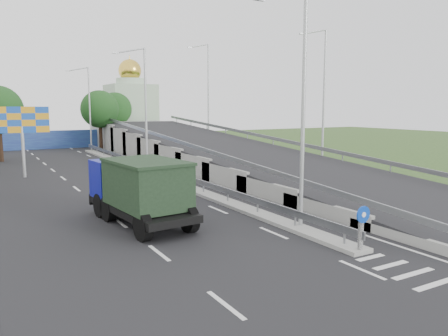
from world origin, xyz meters
TOP-DOWN VIEW (x-y plane):
  - ground at (0.00, 0.00)m, footprint 160.00×160.00m
  - road_surface at (-3.00, 20.00)m, footprint 26.00×90.00m
  - median at (0.00, 24.00)m, footprint 1.00×44.00m
  - overpass_ramp at (7.50, 24.00)m, footprint 10.00×50.00m
  - median_guardrail at (0.00, 24.00)m, footprint 0.09×44.00m
  - sign_bollard at (0.00, 2.17)m, footprint 0.64×0.23m
  - lamp_post_near at (0.11, 6.00)m, footprint 2.74×0.18m
  - lamp_post_mid at (0.11, 26.00)m, footprint 2.74×0.18m
  - lamp_post_far at (0.11, 46.00)m, footprint 2.74×0.18m
  - blue_wall at (-4.00, 52.00)m, footprint 30.00×0.50m
  - church at (10.00, 60.00)m, footprint 7.00×7.00m
  - billboard at (-9.00, 28.00)m, footprint 4.00×0.24m
  - tree_median_far at (2.00, 48.00)m, footprint 4.80×4.80m
  - tree_ramp_far at (6.00, 55.00)m, footprint 4.80×4.80m
  - dump_truck at (-5.67, 10.60)m, footprint 3.27×7.25m

SIDE VIEW (x-z plane):
  - ground at x=0.00m, z-range 0.00..0.00m
  - road_surface at x=-3.00m, z-range -0.02..0.02m
  - median at x=0.00m, z-range 0.00..0.20m
  - median_guardrail at x=0.00m, z-range 0.39..1.10m
  - sign_bollard at x=0.00m, z-range 0.20..1.87m
  - blue_wall at x=-4.00m, z-range 0.00..2.40m
  - dump_truck at x=-5.67m, z-range 0.17..3.26m
  - overpass_ramp at x=7.50m, z-range 0.00..3.50m
  - billboard at x=-9.00m, z-range 1.44..6.94m
  - tree_median_far at x=2.00m, z-range 1.38..8.98m
  - tree_ramp_far at x=6.00m, z-range 1.38..8.98m
  - church at x=10.00m, z-range -1.59..12.21m
  - lamp_post_near at x=0.11m, z-range 0.77..10.85m
  - lamp_post_mid at x=0.11m, z-range 0.77..10.85m
  - lamp_post_far at x=0.11m, z-range 0.77..10.85m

